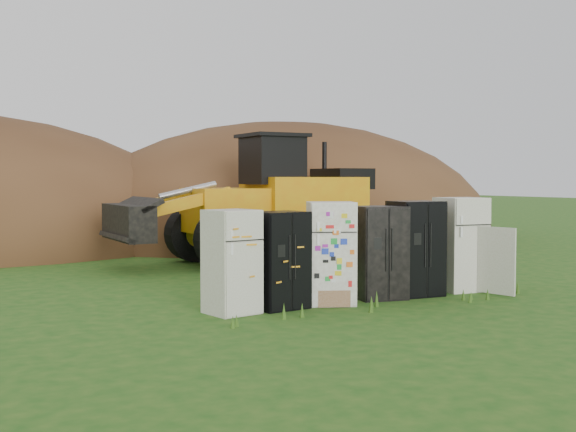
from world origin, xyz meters
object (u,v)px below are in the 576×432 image
(fridge_black_side, at_px, (280,260))
(fridge_dark_mid, at_px, (380,252))
(wheel_loader, at_px, (243,199))
(fridge_black_right, at_px, (415,248))
(fridge_sticker, at_px, (331,253))
(fridge_leftmost, at_px, (232,262))
(fridge_open_door, at_px, (461,244))

(fridge_black_side, bearing_deg, fridge_dark_mid, -6.83)
(fridge_black_side, relative_size, wheel_loader, 0.24)
(fridge_black_side, distance_m, fridge_black_right, 2.88)
(fridge_black_side, xyz_separation_m, wheel_loader, (2.21, 6.09, 0.86))
(fridge_sticker, bearing_deg, fridge_black_side, -159.21)
(fridge_black_side, distance_m, fridge_dark_mid, 2.07)
(fridge_black_right, bearing_deg, fridge_sticker, -173.82)
(fridge_leftmost, bearing_deg, fridge_black_side, -8.09)
(wheel_loader, bearing_deg, fridge_open_door, -72.65)
(fridge_sticker, distance_m, fridge_open_door, 3.03)
(fridge_black_right, xyz_separation_m, wheel_loader, (-0.66, 6.12, 0.79))
(fridge_leftmost, height_order, fridge_sticker, fridge_sticker)
(fridge_sticker, height_order, fridge_open_door, fridge_open_door)
(wheel_loader, bearing_deg, fridge_sticker, -100.44)
(fridge_dark_mid, relative_size, fridge_open_door, 0.93)
(fridge_sticker, bearing_deg, fridge_leftmost, -156.96)
(fridge_open_door, bearing_deg, fridge_black_right, -171.65)
(fridge_leftmost, height_order, wheel_loader, wheel_loader)
(fridge_sticker, xyz_separation_m, wheel_loader, (1.22, 6.14, 0.78))
(fridge_black_side, relative_size, fridge_black_right, 0.92)
(fridge_sticker, bearing_deg, wheel_loader, 102.75)
(fridge_leftmost, xyz_separation_m, fridge_open_door, (4.92, 0.02, 0.07))
(fridge_black_side, height_order, wheel_loader, wheel_loader)
(fridge_black_right, relative_size, wheel_loader, 0.26)
(fridge_black_side, height_order, fridge_open_door, fridge_open_door)
(fridge_leftmost, xyz_separation_m, fridge_sticker, (1.89, -0.03, 0.05))
(fridge_sticker, height_order, wheel_loader, wheel_loader)
(wheel_loader, bearing_deg, fridge_black_side, -109.18)
(fridge_leftmost, relative_size, fridge_sticker, 0.95)
(fridge_black_right, relative_size, fridge_open_door, 0.97)
(fridge_black_side, bearing_deg, fridge_sticker, -9.64)
(fridge_black_side, relative_size, fridge_sticker, 0.92)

